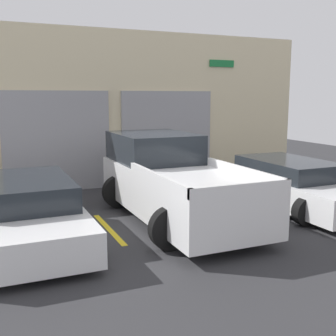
{
  "coord_description": "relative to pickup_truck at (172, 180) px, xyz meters",
  "views": [
    {
      "loc": [
        -3.77,
        -9.23,
        2.72
      ],
      "look_at": [
        0.0,
        -0.55,
        1.1
      ],
      "focal_mm": 45.0,
      "sensor_mm": 36.0,
      "label": 1
    }
  ],
  "objects": [
    {
      "name": "sedan_side",
      "position": [
        3.11,
        -0.27,
        -0.29
      ],
      "size": [
        2.14,
        4.62,
        1.16
      ],
      "color": "white",
      "rests_on": "ground"
    },
    {
      "name": "shophouse_building",
      "position": [
        -0.01,
        4.04,
        1.45
      ],
      "size": [
        12.52,
        0.68,
        4.66
      ],
      "color": "beige",
      "rests_on": "ground"
    },
    {
      "name": "parking_stripe_left",
      "position": [
        -1.56,
        -0.3,
        -0.85
      ],
      "size": [
        0.12,
        2.2,
        0.01
      ],
      "primitive_type": "cube",
      "color": "gold",
      "rests_on": "ground"
    },
    {
      "name": "sedan_white",
      "position": [
        -3.11,
        -0.27,
        -0.29
      ],
      "size": [
        2.19,
        4.65,
        1.18
      ],
      "color": "white",
      "rests_on": "ground"
    },
    {
      "name": "parking_stripe_centre",
      "position": [
        1.56,
        -0.3,
        -0.85
      ],
      "size": [
        0.12,
        2.2,
        0.01
      ],
      "primitive_type": "cube",
      "color": "gold",
      "rests_on": "ground"
    },
    {
      "name": "pickup_truck",
      "position": [
        0.0,
        0.0,
        0.0
      ],
      "size": [
        2.51,
        5.12,
        1.82
      ],
      "color": "white",
      "rests_on": "ground"
    },
    {
      "name": "ground_plane",
      "position": [
        0.0,
        0.75,
        -0.85
      ],
      "size": [
        28.0,
        28.0,
        0.0
      ],
      "primitive_type": "plane",
      "color": "#2D2D30"
    }
  ]
}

